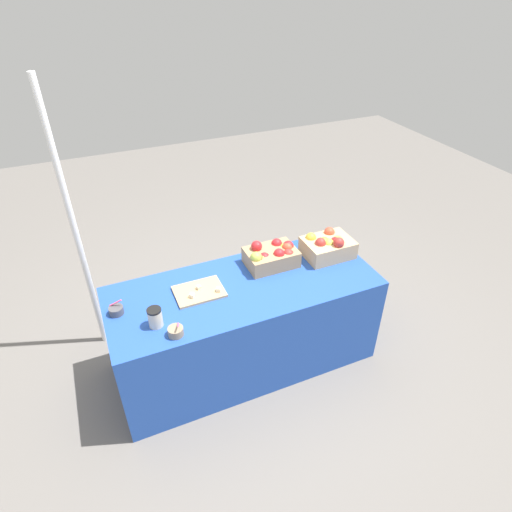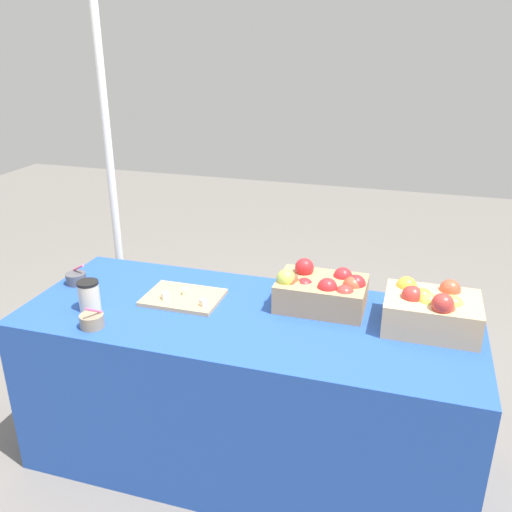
{
  "view_description": "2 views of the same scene",
  "coord_description": "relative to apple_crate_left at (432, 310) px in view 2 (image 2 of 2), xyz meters",
  "views": [
    {
      "loc": [
        -0.86,
        -2.19,
        2.6
      ],
      "look_at": [
        0.09,
        0.01,
        0.96
      ],
      "focal_mm": 30.1,
      "sensor_mm": 36.0,
      "label": 1
    },
    {
      "loc": [
        0.62,
        -1.92,
        1.82
      ],
      "look_at": [
        0.02,
        0.08,
        0.97
      ],
      "focal_mm": 38.28,
      "sensor_mm": 36.0,
      "label": 2
    }
  ],
  "objects": [
    {
      "name": "ground_plane",
      "position": [
        -0.73,
        -0.1,
        -0.82
      ],
      "size": [
        10.0,
        10.0,
        0.0
      ],
      "primitive_type": "plane",
      "color": "slate"
    },
    {
      "name": "table",
      "position": [
        -0.73,
        -0.1,
        -0.45
      ],
      "size": [
        1.9,
        0.76,
        0.74
      ],
      "primitive_type": "cube",
      "color": "#234CAD",
      "rests_on": "ground_plane"
    },
    {
      "name": "apple_crate_left",
      "position": [
        0.0,
        0.0,
        0.0
      ],
      "size": [
        0.36,
        0.27,
        0.2
      ],
      "color": "tan",
      "rests_on": "table"
    },
    {
      "name": "apple_crate_middle",
      "position": [
        -0.45,
        0.06,
        -0.0
      ],
      "size": [
        0.37,
        0.26,
        0.19
      ],
      "color": "tan",
      "rests_on": "table"
    },
    {
      "name": "cutting_board_front",
      "position": [
        -1.04,
        -0.05,
        -0.07
      ],
      "size": [
        0.33,
        0.24,
        0.05
      ],
      "color": "tan",
      "rests_on": "table"
    },
    {
      "name": "sample_bowl_near",
      "position": [
        -1.29,
        -0.38,
        -0.06
      ],
      "size": [
        0.1,
        0.1,
        0.11
      ],
      "color": "gray",
      "rests_on": "table"
    },
    {
      "name": "sample_bowl_mid",
      "position": [
        -1.59,
        -0.04,
        -0.06
      ],
      "size": [
        0.09,
        0.09,
        0.1
      ],
      "color": "#4C4C51",
      "rests_on": "table"
    },
    {
      "name": "coffee_cup",
      "position": [
        -1.38,
        -0.25,
        -0.02
      ],
      "size": [
        0.09,
        0.09,
        0.13
      ],
      "color": "beige",
      "rests_on": "table"
    },
    {
      "name": "tent_pole",
      "position": [
        -1.73,
        0.57,
        0.22
      ],
      "size": [
        0.04,
        0.04,
        2.1
      ],
      "primitive_type": "cylinder",
      "color": "white",
      "rests_on": "ground_plane"
    }
  ]
}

